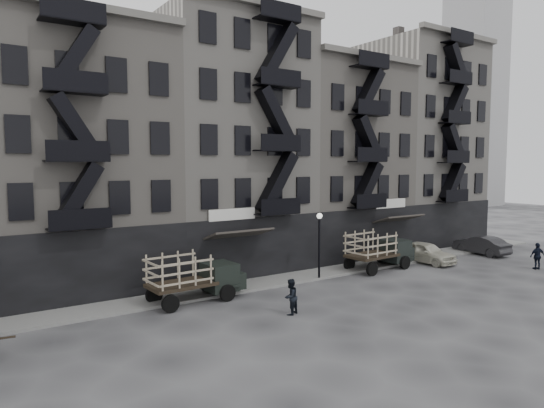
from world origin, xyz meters
TOP-DOWN VIEW (x-y plane):
  - ground at (0.00, 0.00)m, footprint 140.00×140.00m
  - sidewalk at (0.00, 3.75)m, footprint 55.00×2.50m
  - building_midwest at (-10.00, 9.83)m, footprint 10.00×11.35m
  - building_center at (-0.00, 9.82)m, footprint 10.00×11.35m
  - building_mideast at (10.00, 9.83)m, footprint 10.00×11.35m
  - building_east at (20.00, 9.82)m, footprint 10.00×11.35m
  - lamp_post at (3.00, 2.60)m, footprint 0.36×0.36m
  - distant_tower at (60.00, 30.00)m, footprint 8.00×8.00m
  - stake_truck_west at (-5.64, 2.61)m, footprint 5.41×2.44m
  - stake_truck_east at (8.44, 2.61)m, footprint 5.54×2.49m
  - car_east at (13.00, 2.26)m, footprint 1.95×4.62m
  - car_far at (19.50, 1.92)m, footprint 1.98×4.69m
  - pedestrian_mid at (-2.66, -2.06)m, footprint 1.05×0.94m
  - policeman at (17.62, -3.56)m, footprint 1.19×0.88m

SIDE VIEW (x-z plane):
  - ground at x=0.00m, z-range 0.00..0.00m
  - sidewalk at x=0.00m, z-range 0.00..0.15m
  - car_far at x=19.50m, z-range 0.00..1.50m
  - car_east at x=13.00m, z-range 0.00..1.56m
  - pedestrian_mid at x=-2.66m, z-range 0.00..1.78m
  - policeman at x=17.62m, z-range 0.00..1.87m
  - stake_truck_west at x=-5.64m, z-range 0.19..2.85m
  - stake_truck_east at x=8.44m, z-range 0.19..2.92m
  - lamp_post at x=3.00m, z-range 0.64..4.92m
  - building_midwest at x=-10.00m, z-range -0.60..15.60m
  - building_mideast at x=10.00m, z-range -0.60..15.60m
  - building_center at x=0.00m, z-range -0.60..17.60m
  - building_east at x=20.00m, z-range -0.60..18.60m
  - distant_tower at x=60.00m, z-range 0.76..66.76m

